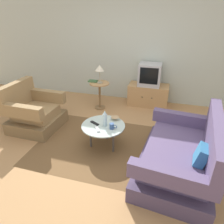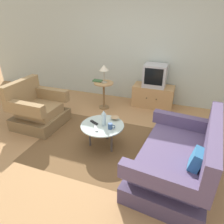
{
  "view_description": "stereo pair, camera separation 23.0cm",
  "coord_description": "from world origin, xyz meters",
  "px_view_note": "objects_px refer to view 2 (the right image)",
  "views": [
    {
      "loc": [
        0.93,
        -2.7,
        2.13
      ],
      "look_at": [
        0.08,
        0.29,
        0.55
      ],
      "focal_mm": 32.43,
      "sensor_mm": 36.0,
      "label": 1
    },
    {
      "loc": [
        1.14,
        -2.63,
        2.13
      ],
      "look_at": [
        0.08,
        0.29,
        0.55
      ],
      "focal_mm": 32.43,
      "sensor_mm": 36.0,
      "label": 2
    }
  ],
  "objects_px": {
    "vase": "(104,118)",
    "tv_remote_dark": "(94,122)",
    "armchair": "(37,110)",
    "television": "(155,76)",
    "couch": "(178,160)",
    "side_table": "(104,90)",
    "coffee_table": "(103,127)",
    "tv_stand": "(153,96)",
    "mug": "(110,126)",
    "book": "(98,81)",
    "tv_remote_silver": "(96,129)",
    "bowl": "(115,118)",
    "table_lamp": "(104,69)"
  },
  "relations": [
    {
      "from": "armchair",
      "to": "coffee_table",
      "type": "distance_m",
      "value": 1.55
    },
    {
      "from": "coffee_table",
      "to": "mug",
      "type": "height_order",
      "value": "mug"
    },
    {
      "from": "armchair",
      "to": "tv_remote_dark",
      "type": "bearing_deg",
      "value": 81.45
    },
    {
      "from": "vase",
      "to": "tv_stand",
      "type": "bearing_deg",
      "value": 75.77
    },
    {
      "from": "mug",
      "to": "table_lamp",
      "type": "bearing_deg",
      "value": 115.41
    },
    {
      "from": "armchair",
      "to": "coffee_table",
      "type": "relative_size",
      "value": 1.27
    },
    {
      "from": "tv_stand",
      "to": "book",
      "type": "distance_m",
      "value": 1.39
    },
    {
      "from": "tv_stand",
      "to": "mug",
      "type": "bearing_deg",
      "value": -99.99
    },
    {
      "from": "armchair",
      "to": "television",
      "type": "xyz_separation_m",
      "value": [
        2.05,
        1.68,
        0.46
      ]
    },
    {
      "from": "side_table",
      "to": "tv_stand",
      "type": "distance_m",
      "value": 1.21
    },
    {
      "from": "tv_remote_silver",
      "to": "mug",
      "type": "bearing_deg",
      "value": -99.43
    },
    {
      "from": "tv_remote_dark",
      "to": "television",
      "type": "bearing_deg",
      "value": 98.49
    },
    {
      "from": "side_table",
      "to": "mug",
      "type": "height_order",
      "value": "side_table"
    },
    {
      "from": "armchair",
      "to": "couch",
      "type": "distance_m",
      "value": 2.83
    },
    {
      "from": "tv_stand",
      "to": "side_table",
      "type": "bearing_deg",
      "value": -154.67
    },
    {
      "from": "vase",
      "to": "tv_remote_silver",
      "type": "xyz_separation_m",
      "value": [
        -0.08,
        -0.16,
        -0.12
      ]
    },
    {
      "from": "tv_stand",
      "to": "coffee_table",
      "type": "bearing_deg",
      "value": -105.04
    },
    {
      "from": "couch",
      "to": "coffee_table",
      "type": "distance_m",
      "value": 1.29
    },
    {
      "from": "coffee_table",
      "to": "book",
      "type": "distance_m",
      "value": 1.66
    },
    {
      "from": "couch",
      "to": "mug",
      "type": "height_order",
      "value": "couch"
    },
    {
      "from": "tv_stand",
      "to": "bowl",
      "type": "relative_size",
      "value": 6.43
    },
    {
      "from": "coffee_table",
      "to": "vase",
      "type": "relative_size",
      "value": 2.64
    },
    {
      "from": "armchair",
      "to": "television",
      "type": "distance_m",
      "value": 2.69
    },
    {
      "from": "tv_remote_silver",
      "to": "coffee_table",
      "type": "bearing_deg",
      "value": -49.52
    },
    {
      "from": "mug",
      "to": "vase",
      "type": "bearing_deg",
      "value": 155.56
    },
    {
      "from": "coffee_table",
      "to": "tv_stand",
      "type": "height_order",
      "value": "tv_stand"
    },
    {
      "from": "television",
      "to": "vase",
      "type": "height_order",
      "value": "television"
    },
    {
      "from": "couch",
      "to": "vase",
      "type": "xyz_separation_m",
      "value": [
        -1.21,
        0.32,
        0.26
      ]
    },
    {
      "from": "table_lamp",
      "to": "vase",
      "type": "relative_size",
      "value": 1.5
    },
    {
      "from": "mug",
      "to": "book",
      "type": "distance_m",
      "value": 1.78
    },
    {
      "from": "book",
      "to": "tv_remote_silver",
      "type": "bearing_deg",
      "value": -67.11
    },
    {
      "from": "side_table",
      "to": "bowl",
      "type": "relative_size",
      "value": 4.31
    },
    {
      "from": "vase",
      "to": "side_table",
      "type": "bearing_deg",
      "value": 112.23
    },
    {
      "from": "table_lamp",
      "to": "book",
      "type": "bearing_deg",
      "value": 164.75
    },
    {
      "from": "armchair",
      "to": "bowl",
      "type": "distance_m",
      "value": 1.67
    },
    {
      "from": "vase",
      "to": "tv_remote_dark",
      "type": "distance_m",
      "value": 0.22
    },
    {
      "from": "side_table",
      "to": "book",
      "type": "bearing_deg",
      "value": 167.58
    },
    {
      "from": "couch",
      "to": "side_table",
      "type": "relative_size",
      "value": 2.59
    },
    {
      "from": "couch",
      "to": "vase",
      "type": "bearing_deg",
      "value": 81.39
    },
    {
      "from": "armchair",
      "to": "vase",
      "type": "height_order",
      "value": "armchair"
    },
    {
      "from": "tv_stand",
      "to": "vase",
      "type": "bearing_deg",
      "value": -104.23
    },
    {
      "from": "couch",
      "to": "tv_remote_dark",
      "type": "distance_m",
      "value": 1.45
    },
    {
      "from": "armchair",
      "to": "table_lamp",
      "type": "bearing_deg",
      "value": 140.85
    },
    {
      "from": "tv_remote_dark",
      "to": "tv_remote_silver",
      "type": "relative_size",
      "value": 1.07
    },
    {
      "from": "armchair",
      "to": "tv_stand",
      "type": "relative_size",
      "value": 0.97
    },
    {
      "from": "armchair",
      "to": "tv_stand",
      "type": "height_order",
      "value": "armchair"
    },
    {
      "from": "side_table",
      "to": "couch",
      "type": "bearing_deg",
      "value": -44.25
    },
    {
      "from": "television",
      "to": "table_lamp",
      "type": "bearing_deg",
      "value": -154.01
    },
    {
      "from": "armchair",
      "to": "book",
      "type": "distance_m",
      "value": 1.5
    },
    {
      "from": "bowl",
      "to": "side_table",
      "type": "bearing_deg",
      "value": 120.24
    }
  ]
}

